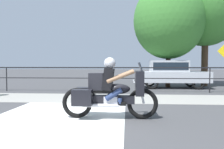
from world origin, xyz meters
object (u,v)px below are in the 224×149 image
Objects in this scene: parked_car at (171,72)px; tree_behind_sign at (169,21)px; motorcycle at (109,91)px; tree_behind_car at (206,7)px.

tree_behind_sign reaches higher than parked_car.
motorcycle is 0.38× the size of tree_behind_sign.
parked_car is 4.90m from tree_behind_car.
parked_car is 0.64× the size of tree_behind_sign.
tree_behind_sign is 2.77m from tree_behind_car.
tree_behind_sign is 0.85× the size of tree_behind_car.
tree_behind_sign is at bearing 100.26° from parked_car.
parked_car is at bearing 65.17° from motorcycle.
motorcycle is at bearing -110.26° from tree_behind_sign.
parked_car is 0.54× the size of tree_behind_car.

